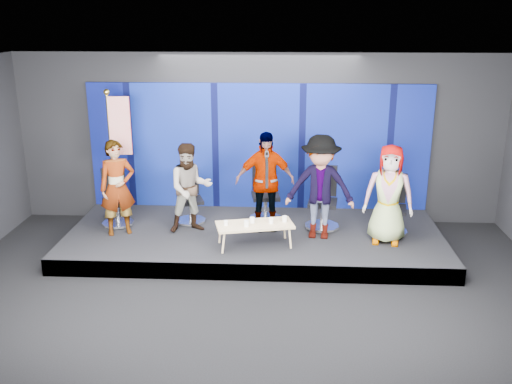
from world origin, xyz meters
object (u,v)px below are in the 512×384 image
(chair_c, at_px, (265,201))
(mug_c, at_px, (252,220))
(chair_a, at_px, (117,206))
(panelist_b, at_px, (190,188))
(chair_e, at_px, (392,214))
(coffee_table, at_px, (255,226))
(mug_d, at_px, (271,220))
(panelist_c, at_px, (265,181))
(mug_b, at_px, (246,224))
(chair_b, at_px, (190,205))
(panelist_e, at_px, (389,194))
(chair_d, at_px, (323,208))
(mug_e, at_px, (285,219))
(panelist_a, at_px, (117,188))
(flag_stand, at_px, (118,152))
(mug_a, at_px, (226,223))
(panelist_d, at_px, (320,187))

(chair_c, distance_m, mug_c, 1.33)
(chair_a, relative_size, panelist_b, 0.65)
(chair_c, xyz_separation_m, mug_c, (-0.18, -1.32, 0.08))
(panelist_b, relative_size, chair_e, 1.54)
(coffee_table, bearing_deg, mug_d, 9.21)
(chair_c, bearing_deg, panelist_c, -97.33)
(chair_e, height_order, mug_b, chair_e)
(chair_b, height_order, panelist_e, panelist_e)
(coffee_table, xyz_separation_m, mug_b, (-0.14, -0.14, 0.09))
(panelist_c, height_order, chair_d, panelist_c)
(mug_c, bearing_deg, mug_d, 0.17)
(chair_b, relative_size, panelist_b, 0.62)
(chair_a, relative_size, chair_d, 0.93)
(chair_c, bearing_deg, mug_b, -108.59)
(coffee_table, relative_size, mug_d, 14.21)
(coffee_table, distance_m, mug_e, 0.55)
(panelist_a, height_order, chair_b, panelist_a)
(chair_c, relative_size, chair_d, 0.99)
(chair_b, height_order, coffee_table, chair_b)
(chair_b, height_order, flag_stand, flag_stand)
(chair_b, relative_size, mug_a, 12.15)
(mug_a, bearing_deg, coffee_table, 10.82)
(chair_a, height_order, flag_stand, flag_stand)
(mug_b, height_order, mug_e, mug_b)
(chair_a, distance_m, panelist_e, 5.15)
(panelist_c, bearing_deg, panelist_b, 179.54)
(chair_d, xyz_separation_m, mug_c, (-1.29, -0.94, 0.07))
(chair_b, bearing_deg, mug_d, -53.09)
(panelist_a, height_order, panelist_e, panelist_e)
(chair_a, height_order, chair_d, chair_d)
(panelist_b, xyz_separation_m, chair_d, (2.48, 0.32, -0.46))
(panelist_e, xyz_separation_m, coffee_table, (-2.34, -0.31, -0.51))
(chair_a, xyz_separation_m, chair_d, (3.98, 0.04, 0.03))
(panelist_a, height_order, coffee_table, panelist_a)
(mug_a, distance_m, mug_c, 0.47)
(chair_a, bearing_deg, panelist_b, -35.01)
(panelist_e, relative_size, mug_b, 17.19)
(mug_d, distance_m, flag_stand, 3.41)
(panelist_c, bearing_deg, mug_b, -114.15)
(panelist_a, bearing_deg, panelist_d, -24.28)
(coffee_table, bearing_deg, panelist_a, 169.45)
(chair_c, distance_m, mug_e, 1.29)
(panelist_e, distance_m, mug_c, 2.44)
(panelist_d, bearing_deg, mug_b, -147.10)
(panelist_c, bearing_deg, panelist_a, 179.67)
(panelist_d, xyz_separation_m, chair_e, (1.37, 0.31, -0.59))
(chair_b, bearing_deg, mug_a, -74.88)
(chair_c, bearing_deg, chair_d, -27.14)
(panelist_b, height_order, mug_c, panelist_b)
(panelist_d, bearing_deg, mug_a, -153.48)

